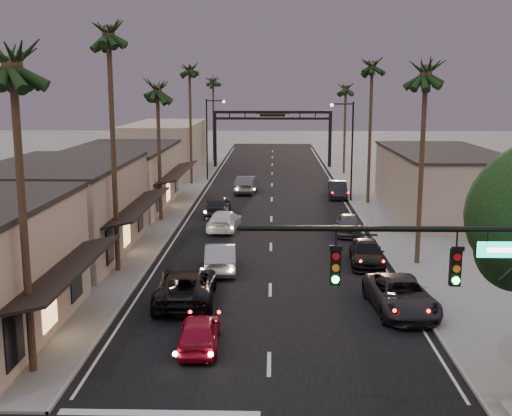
# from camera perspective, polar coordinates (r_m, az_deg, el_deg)

# --- Properties ---
(ground) EXTENTS (200.00, 200.00, 0.00)m
(ground) POSITION_cam_1_polar(r_m,az_deg,el_deg) (53.65, 1.38, -0.34)
(ground) COLOR slate
(ground) RESTS_ON ground
(road) EXTENTS (14.00, 120.00, 0.02)m
(road) POSITION_cam_1_polar(r_m,az_deg,el_deg) (58.57, 1.40, 0.61)
(road) COLOR black
(road) RESTS_ON ground
(sidewalk_left) EXTENTS (5.00, 92.00, 0.12)m
(sidewalk_left) POSITION_cam_1_polar(r_m,az_deg,el_deg) (66.16, -6.84, 1.75)
(sidewalk_left) COLOR slate
(sidewalk_left) RESTS_ON ground
(sidewalk_right) EXTENTS (5.00, 92.00, 0.12)m
(sidewalk_right) POSITION_cam_1_polar(r_m,az_deg,el_deg) (66.13, 9.68, 1.67)
(sidewalk_right) COLOR slate
(sidewalk_right) RESTS_ON ground
(storefront_mid) EXTENTS (8.00, 14.00, 5.50)m
(storefront_mid) POSITION_cam_1_polar(r_m,az_deg,el_deg) (41.51, -16.91, -0.22)
(storefront_mid) COLOR gray
(storefront_mid) RESTS_ON ground
(storefront_far) EXTENTS (8.00, 16.00, 5.00)m
(storefront_far) POSITION_cam_1_polar(r_m,az_deg,el_deg) (56.74, -11.85, 2.60)
(storefront_far) COLOR tan
(storefront_far) RESTS_ON ground
(storefront_dist) EXTENTS (8.00, 20.00, 6.00)m
(storefront_dist) POSITION_cam_1_polar(r_m,az_deg,el_deg) (79.09, -8.05, 5.33)
(storefront_dist) COLOR gray
(storefront_dist) RESTS_ON ground
(building_right) EXTENTS (8.00, 18.00, 5.00)m
(building_right) POSITION_cam_1_polar(r_m,az_deg,el_deg) (55.01, 16.15, 2.16)
(building_right) COLOR gray
(building_right) RESTS_ON ground
(traffic_signal) EXTENTS (8.51, 0.22, 7.80)m
(traffic_signal) POSITION_cam_1_polar(r_m,az_deg,el_deg) (18.32, 19.30, -6.44)
(traffic_signal) COLOR black
(traffic_signal) RESTS_ON ground
(arch) EXTENTS (15.20, 0.40, 7.27)m
(arch) POSITION_cam_1_polar(r_m,az_deg,el_deg) (82.79, 1.47, 7.43)
(arch) COLOR black
(arch) RESTS_ON ground
(streetlight_right) EXTENTS (2.13, 0.30, 9.00)m
(streetlight_right) POSITION_cam_1_polar(r_m,az_deg,el_deg) (58.27, 8.28, 5.73)
(streetlight_right) COLOR black
(streetlight_right) RESTS_ON ground
(streetlight_left) EXTENTS (2.13, 0.30, 9.00)m
(streetlight_left) POSITION_cam_1_polar(r_m,az_deg,el_deg) (71.18, -4.17, 6.70)
(streetlight_left) COLOR black
(streetlight_left) RESTS_ON ground
(palm_la) EXTENTS (3.20, 3.20, 13.20)m
(palm_la) POSITION_cam_1_polar(r_m,az_deg,el_deg) (23.37, -20.91, 12.85)
(palm_la) COLOR #38281C
(palm_la) RESTS_ON ground
(palm_lb) EXTENTS (3.20, 3.20, 15.20)m
(palm_lb) POSITION_cam_1_polar(r_m,az_deg,el_deg) (35.87, -13.01, 15.40)
(palm_lb) COLOR #38281C
(palm_lb) RESTS_ON ground
(palm_lc) EXTENTS (3.20, 3.20, 12.20)m
(palm_lc) POSITION_cam_1_polar(r_m,az_deg,el_deg) (49.43, -8.78, 10.81)
(palm_lc) COLOR #38281C
(palm_lc) RESTS_ON ground
(palm_ld) EXTENTS (3.20, 3.20, 14.20)m
(palm_ld) POSITION_cam_1_polar(r_m,az_deg,el_deg) (68.25, -5.94, 12.45)
(palm_ld) COLOR #38281C
(palm_ld) RESTS_ON ground
(palm_ra) EXTENTS (3.20, 3.20, 13.20)m
(palm_ra) POSITION_cam_1_polar(r_m,az_deg,el_deg) (37.64, 14.90, 12.12)
(palm_ra) COLOR #38281C
(palm_ra) RESTS_ON ground
(palm_rb) EXTENTS (3.20, 3.20, 14.20)m
(palm_rb) POSITION_cam_1_polar(r_m,az_deg,el_deg) (57.32, 10.30, 12.68)
(palm_rb) COLOR #38281C
(palm_rb) RESTS_ON ground
(palm_rc) EXTENTS (3.20, 3.20, 12.20)m
(palm_rc) POSITION_cam_1_polar(r_m,az_deg,el_deg) (77.12, 7.99, 10.76)
(palm_rc) COLOR #38281C
(palm_rc) RESTS_ON ground
(palm_far) EXTENTS (3.20, 3.20, 13.20)m
(palm_far) POSITION_cam_1_polar(r_m,az_deg,el_deg) (91.05, -3.84, 11.43)
(palm_far) COLOR #38281C
(palm_far) RESTS_ON ground
(oncoming_red) EXTENTS (1.77, 4.06, 1.36)m
(oncoming_red) POSITION_cam_1_polar(r_m,az_deg,el_deg) (26.14, -5.08, -10.91)
(oncoming_red) COLOR maroon
(oncoming_red) RESTS_ON ground
(oncoming_pickup) EXTENTS (3.02, 6.10, 1.66)m
(oncoming_pickup) POSITION_cam_1_polar(r_m,az_deg,el_deg) (31.39, -6.25, -6.89)
(oncoming_pickup) COLOR black
(oncoming_pickup) RESTS_ON ground
(oncoming_silver) EXTENTS (2.06, 4.96, 1.60)m
(oncoming_silver) POSITION_cam_1_polar(r_m,az_deg,el_deg) (36.51, -3.20, -4.37)
(oncoming_silver) COLOR gray
(oncoming_silver) RESTS_ON ground
(oncoming_white) EXTENTS (2.50, 5.19, 1.46)m
(oncoming_white) POSITION_cam_1_polar(r_m,az_deg,el_deg) (46.66, -2.84, -1.12)
(oncoming_white) COLOR white
(oncoming_white) RESTS_ON ground
(oncoming_dgrey) EXTENTS (1.95, 4.80, 1.63)m
(oncoming_dgrey) POSITION_cam_1_polar(r_m,az_deg,el_deg) (52.10, -3.41, 0.23)
(oncoming_dgrey) COLOR black
(oncoming_dgrey) RESTS_ON ground
(oncoming_grey_far) EXTENTS (2.36, 5.31, 1.69)m
(oncoming_grey_far) POSITION_cam_1_polar(r_m,az_deg,el_deg) (63.06, -0.83, 2.11)
(oncoming_grey_far) COLOR #49494E
(oncoming_grey_far) RESTS_ON ground
(curbside_near) EXTENTS (3.06, 5.86, 1.57)m
(curbside_near) POSITION_cam_1_polar(r_m,az_deg,el_deg) (30.71, 12.74, -7.59)
(curbside_near) COLOR black
(curbside_near) RESTS_ON ground
(curbside_black) EXTENTS (2.24, 4.87, 1.38)m
(curbside_black) POSITION_cam_1_polar(r_m,az_deg,el_deg) (38.21, 9.81, -3.99)
(curbside_black) COLOR black
(curbside_black) RESTS_ON ground
(curbside_grey) EXTENTS (1.98, 4.33, 1.44)m
(curbside_grey) POSITION_cam_1_polar(r_m,az_deg,el_deg) (45.72, 8.22, -1.47)
(curbside_grey) COLOR #4C4B51
(curbside_grey) RESTS_ON ground
(curbside_far) EXTENTS (1.83, 4.76, 1.55)m
(curbside_far) POSITION_cam_1_polar(r_m,az_deg,el_deg) (60.73, 7.27, 1.62)
(curbside_far) COLOR black
(curbside_far) RESTS_ON ground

